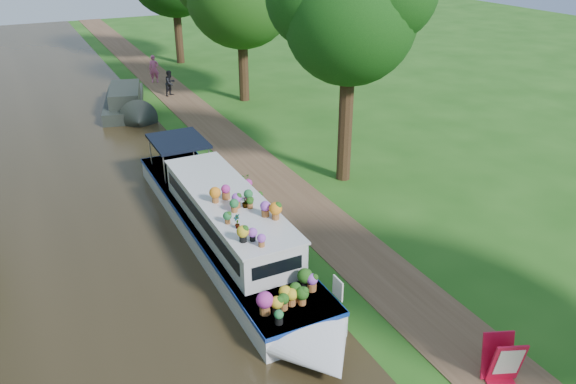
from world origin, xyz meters
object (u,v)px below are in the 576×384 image
Objects in this scene: second_boat at (126,102)px; pedestrian_pink at (154,69)px; sandwich_board at (502,362)px; pedestrian_dark at (170,83)px; plant_boat at (229,226)px.

pedestrian_pink reaches higher than second_boat.
pedestrian_pink is (-0.25, 29.21, 0.34)m from sandwich_board.
pedestrian_pink reaches higher than sandwich_board.
second_boat is 4.18× the size of pedestrian_pink.
pedestrian_dark is at bearing 112.04° from sandwich_board.
plant_boat is 8.60m from sandwich_board.
sandwich_board is at bearing -121.86° from pedestrian_dark.
sandwich_board is 29.21m from pedestrian_pink.
second_boat is at bearing 179.09° from pedestrian_dark.
plant_boat is at bearing -132.40° from pedestrian_dark.
pedestrian_pink is 1.15× the size of pedestrian_dark.
plant_boat is 18.12m from pedestrian_dark.
second_boat is at bearing 119.25° from sandwich_board.
plant_boat is 7.88× the size of pedestrian_pink.
second_boat reaches higher than sandwich_board.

